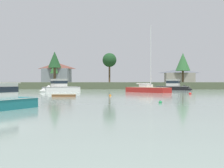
# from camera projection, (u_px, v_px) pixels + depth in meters

# --- Properties ---
(far_shore_bank) EXTENTS (173.34, 47.90, 1.92)m
(far_shore_bank) POSITION_uv_depth(u_px,v_px,m) (109.00, 85.00, 110.89)
(far_shore_bank) COLOR #4C563D
(far_shore_bank) RESTS_ON ground
(dinghy_navy) EXTENTS (2.35, 2.84, 0.51)m
(dinghy_navy) POSITION_uv_depth(u_px,v_px,m) (6.00, 90.00, 71.56)
(dinghy_navy) COLOR navy
(dinghy_navy) RESTS_ON ground
(cruiser_white) EXTENTS (8.39, 7.03, 4.87)m
(cruiser_white) POSITION_uv_depth(u_px,v_px,m) (58.00, 89.00, 64.65)
(cruiser_white) COLOR white
(cruiser_white) RESTS_ON ground
(dinghy_wood) EXTENTS (3.44, 1.83, 0.53)m
(dinghy_wood) POSITION_uv_depth(u_px,v_px,m) (64.00, 96.00, 43.03)
(dinghy_wood) COLOR brown
(dinghy_wood) RESTS_ON ground
(sailboat_red) EXTENTS (8.64, 8.60, 13.54)m
(sailboat_red) POSITION_uv_depth(u_px,v_px,m) (148.00, 91.00, 61.22)
(sailboat_red) COLOR #B2231E
(sailboat_red) RESTS_ON ground
(cruiser_black) EXTENTS (9.27, 5.69, 4.68)m
(cruiser_black) POSITION_uv_depth(u_px,v_px,m) (176.00, 87.00, 78.38)
(cruiser_black) COLOR black
(cruiser_black) RESTS_ON ground
(mooring_buoy_red) EXTENTS (0.46, 0.46, 0.51)m
(mooring_buoy_red) POSITION_uv_depth(u_px,v_px,m) (190.00, 94.00, 51.62)
(mooring_buoy_red) COLOR red
(mooring_buoy_red) RESTS_ON ground
(mooring_buoy_orange) EXTENTS (0.32, 0.32, 0.37)m
(mooring_buoy_orange) POSITION_uv_depth(u_px,v_px,m) (110.00, 95.00, 46.00)
(mooring_buoy_orange) COLOR orange
(mooring_buoy_orange) RESTS_ON ground
(mooring_buoy_green) EXTENTS (0.33, 0.33, 0.39)m
(mooring_buoy_green) POSITION_uv_depth(u_px,v_px,m) (160.00, 102.00, 30.47)
(mooring_buoy_green) COLOR #1E8C47
(mooring_buoy_green) RESTS_ON ground
(shore_tree_right) EXTENTS (4.72, 4.72, 9.48)m
(shore_tree_right) POSITION_uv_depth(u_px,v_px,m) (183.00, 62.00, 101.80)
(shore_tree_right) COLOR brown
(shore_tree_right) RESTS_ON far_shore_bank
(shore_tree_inland_a) EXTENTS (4.79, 4.79, 10.03)m
(shore_tree_inland_a) POSITION_uv_depth(u_px,v_px,m) (109.00, 60.00, 108.53)
(shore_tree_inland_a) COLOR brown
(shore_tree_inland_a) RESTS_ON far_shore_bank
(shore_tree_far_right) EXTENTS (3.86, 3.86, 8.96)m
(shore_tree_far_right) POSITION_uv_depth(u_px,v_px,m) (55.00, 60.00, 91.72)
(shore_tree_far_right) COLOR brown
(shore_tree_far_right) RESTS_ON far_shore_bank
(shore_tree_right_mid) EXTENTS (2.99, 2.99, 6.77)m
(shore_tree_right_mid) POSITION_uv_depth(u_px,v_px,m) (54.00, 69.00, 111.97)
(shore_tree_right_mid) COLOR brown
(shore_tree_right_mid) RESTS_ON far_shore_bank
(cottage_behind_trees) EXTENTS (11.44, 7.75, 5.01)m
(cottage_behind_trees) POSITION_uv_depth(u_px,v_px,m) (179.00, 75.00, 119.56)
(cottage_behind_trees) COLOR #9E998E
(cottage_behind_trees) RESTS_ON far_shore_bank
(cottage_hillside) EXTENTS (10.52, 9.84, 7.45)m
(cottage_hillside) POSITION_uv_depth(u_px,v_px,m) (57.00, 72.00, 120.28)
(cottage_hillside) COLOR gray
(cottage_hillside) RESTS_ON far_shore_bank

